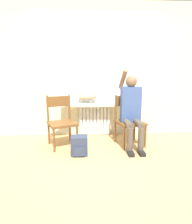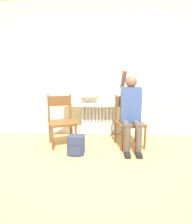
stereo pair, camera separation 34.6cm
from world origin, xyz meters
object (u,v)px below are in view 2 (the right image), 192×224
(chair_left, at_px, (61,120))
(cat, at_px, (90,97))
(person, at_px, (131,109))
(backpack, at_px, (76,145))
(chair_right, at_px, (129,121))

(chair_left, height_order, cat, chair_left)
(person, height_order, backpack, person)
(person, xyz_separation_m, cat, (-0.76, 0.64, 0.12))
(chair_left, xyz_separation_m, cat, (0.48, 0.54, 0.36))
(cat, xyz_separation_m, backpack, (-0.16, -0.97, -0.67))
(chair_right, xyz_separation_m, person, (0.01, -0.10, 0.24))
(chair_right, height_order, person, person)
(chair_right, relative_size, person, 0.66)
(cat, bearing_deg, person, -40.17)
(chair_right, relative_size, backpack, 2.95)
(person, relative_size, cat, 2.72)
(backpack, bearing_deg, chair_right, 25.93)
(chair_right, height_order, backpack, chair_right)
(chair_right, relative_size, cat, 1.79)
(cat, bearing_deg, chair_left, -132.01)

